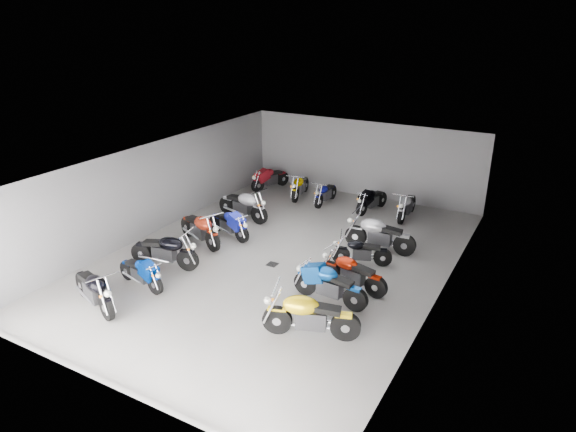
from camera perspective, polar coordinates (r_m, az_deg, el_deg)
name	(u,v)px	position (r m, az deg, el deg)	size (l,w,h in m)	color
ground	(280,258)	(16.43, -0.85, -4.71)	(14.00, 14.00, 0.00)	gray
wall_back	(364,159)	(21.83, 8.40, 6.27)	(10.00, 0.10, 3.20)	slate
wall_left	(157,187)	(18.66, -14.32, 3.18)	(0.10, 14.00, 3.20)	slate
wall_right	(444,245)	(14.15, 16.95, -3.08)	(0.10, 14.00, 3.20)	slate
ceiling	(280,161)	(15.28, -0.92, 6.17)	(10.00, 14.00, 0.04)	black
drain_grate	(272,264)	(16.05, -1.75, -5.38)	(0.32, 0.32, 0.01)	black
motorcycle_left_a	(94,290)	(14.50, -20.76, -7.65)	(2.17, 0.89, 0.99)	black
motorcycle_left_b	(141,272)	(15.18, -16.02, -6.04)	(1.89, 0.51, 0.84)	black
motorcycle_left_c	(165,251)	(16.10, -13.50, -3.78)	(2.26, 0.64, 1.00)	black
motorcycle_left_d	(200,229)	(17.48, -9.73, -1.39)	(2.20, 0.95, 1.01)	black
motorcycle_left_e	(229,224)	(17.91, -6.56, -0.85)	(1.99, 0.68, 0.90)	black
motorcycle_left_f	(243,205)	(19.37, -4.98, 1.21)	(2.34, 0.58, 1.03)	black
motorcycle_right_b	(310,316)	(12.46, 2.43, -11.01)	(2.30, 0.94, 1.05)	black
motorcycle_right_c	(329,284)	(13.88, 4.57, -7.58)	(2.22, 0.47, 0.97)	black
motorcycle_right_d	(352,273)	(14.57, 7.14, -6.29)	(2.11, 0.50, 0.93)	black
motorcycle_right_e	(361,251)	(16.01, 8.13, -3.93)	(1.77, 0.79, 0.81)	black
motorcycle_right_f	(379,235)	(16.99, 10.09, -2.04)	(2.38, 0.49, 1.04)	black
motorcycle_back_a	(270,178)	(22.75, -2.04, 4.22)	(0.80, 2.00, 0.91)	black
motorcycle_back_b	(300,186)	(21.68, 1.34, 3.35)	(0.57, 2.05, 0.91)	black
motorcycle_back_c	(325,193)	(21.00, 4.19, 2.54)	(0.36, 1.87, 0.82)	black
motorcycle_back_d	(372,200)	(20.37, 9.27, 1.77)	(0.60, 1.95, 0.87)	black
motorcycle_back_e	(407,206)	(19.96, 13.07, 1.14)	(0.41, 2.06, 0.91)	black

